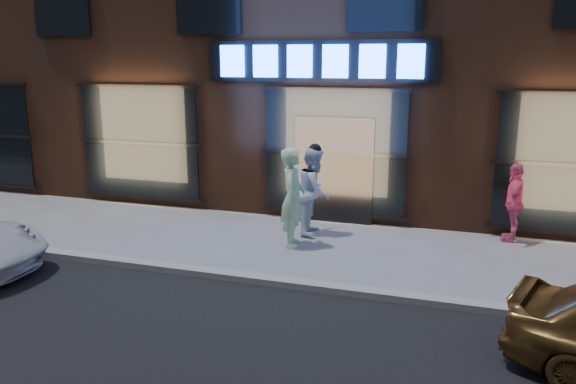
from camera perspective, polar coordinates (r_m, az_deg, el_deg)
name	(u,v)px	position (r m, az deg, el deg)	size (l,w,h in m)	color
ground	(278,285)	(9.42, -1.03, -9.43)	(90.00, 90.00, 0.00)	slate
curb	(278,282)	(9.40, -1.03, -9.10)	(60.00, 0.25, 0.12)	gray
storefront_building	(370,3)	(16.51, 8.35, 18.45)	(30.20, 8.28, 10.30)	#54301E
man_bowtie	(293,198)	(11.05, 0.50, -0.57)	(0.72, 0.47, 1.98)	#B3ECC0
man_cap	(315,191)	(11.88, 2.71, 0.10)	(0.90, 0.70, 1.86)	white
passerby	(514,202)	(12.29, 21.98, -0.99)	(0.95, 0.39, 1.62)	#DB5A87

